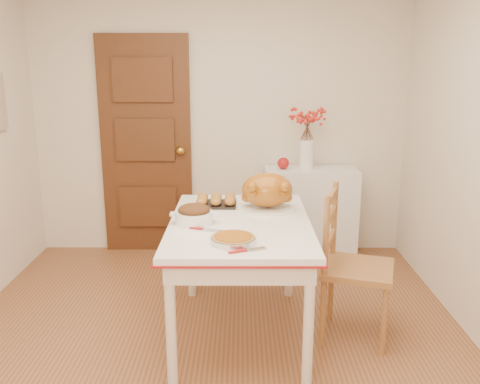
{
  "coord_description": "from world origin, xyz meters",
  "views": [
    {
      "loc": [
        0.21,
        -2.83,
        1.8
      ],
      "look_at": [
        0.2,
        0.38,
        0.99
      ],
      "focal_mm": 38.25,
      "sensor_mm": 36.0,
      "label": 1
    }
  ],
  "objects_px": {
    "kitchen_table": "(240,279)",
    "turkey_platter": "(267,192)",
    "pumpkin_pie": "(233,238)",
    "sideboard": "(310,213)",
    "chair_oak": "(358,265)"
  },
  "relations": [
    {
      "from": "kitchen_table",
      "to": "turkey_platter",
      "type": "distance_m",
      "value": 0.62
    },
    {
      "from": "sideboard",
      "to": "pumpkin_pie",
      "type": "height_order",
      "value": "pumpkin_pie"
    },
    {
      "from": "sideboard",
      "to": "chair_oak",
      "type": "height_order",
      "value": "chair_oak"
    },
    {
      "from": "sideboard",
      "to": "kitchen_table",
      "type": "distance_m",
      "value": 1.59
    },
    {
      "from": "kitchen_table",
      "to": "turkey_platter",
      "type": "relative_size",
      "value": 3.31
    },
    {
      "from": "sideboard",
      "to": "pumpkin_pie",
      "type": "bearing_deg",
      "value": -110.34
    },
    {
      "from": "pumpkin_pie",
      "to": "sideboard",
      "type": "bearing_deg",
      "value": 69.66
    },
    {
      "from": "kitchen_table",
      "to": "sideboard",
      "type": "bearing_deg",
      "value": 65.75
    },
    {
      "from": "kitchen_table",
      "to": "pumpkin_pie",
      "type": "height_order",
      "value": "pumpkin_pie"
    },
    {
      "from": "turkey_platter",
      "to": "kitchen_table",
      "type": "bearing_deg",
      "value": -124.29
    },
    {
      "from": "pumpkin_pie",
      "to": "kitchen_table",
      "type": "bearing_deg",
      "value": 84.82
    },
    {
      "from": "kitchen_table",
      "to": "turkey_platter",
      "type": "bearing_deg",
      "value": 53.44
    },
    {
      "from": "sideboard",
      "to": "turkey_platter",
      "type": "bearing_deg",
      "value": -111.27
    },
    {
      "from": "chair_oak",
      "to": "sideboard",
      "type": "bearing_deg",
      "value": 22.41
    },
    {
      "from": "chair_oak",
      "to": "pumpkin_pie",
      "type": "distance_m",
      "value": 0.96
    }
  ]
}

